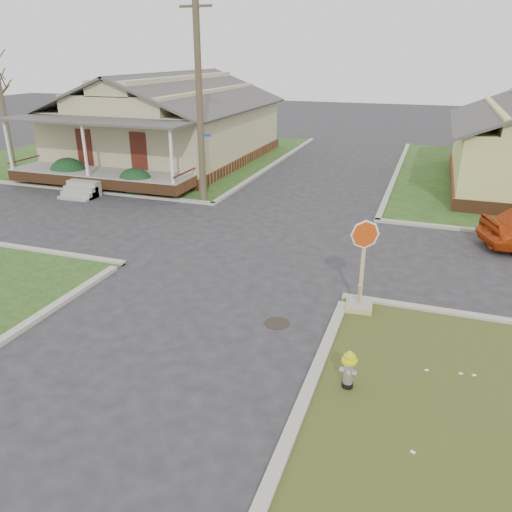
% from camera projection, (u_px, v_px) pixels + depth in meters
% --- Properties ---
extents(ground, '(120.00, 120.00, 0.00)m').
position_uv_depth(ground, '(206.00, 301.00, 13.62)').
color(ground, '#28272A').
rests_on(ground, ground).
extents(verge_far_left, '(19.00, 19.00, 0.05)m').
position_uv_depth(verge_far_left, '(142.00, 154.00, 33.33)').
color(verge_far_left, '#224619').
rests_on(verge_far_left, ground).
extents(curbs, '(80.00, 40.00, 0.12)m').
position_uv_depth(curbs, '(264.00, 241.00, 17.99)').
color(curbs, '#A9A698').
rests_on(curbs, ground).
extents(manhole, '(0.64, 0.64, 0.01)m').
position_uv_depth(manhole, '(277.00, 323.00, 12.51)').
color(manhole, black).
rests_on(manhole, ground).
extents(corner_house, '(10.10, 15.50, 5.30)m').
position_uv_depth(corner_house, '(170.00, 124.00, 30.40)').
color(corner_house, brown).
rests_on(corner_house, ground).
extents(utility_pole, '(1.80, 0.28, 9.00)m').
position_uv_depth(utility_pole, '(199.00, 95.00, 20.92)').
color(utility_pole, '#443C27').
rests_on(utility_pole, ground).
extents(tree_far_left, '(0.22, 0.22, 4.90)m').
position_uv_depth(tree_far_left, '(7.00, 124.00, 28.69)').
color(tree_far_left, '#443C27').
rests_on(tree_far_left, verge_far_left).
extents(fire_hydrant, '(0.31, 0.31, 0.83)m').
position_uv_depth(fire_hydrant, '(349.00, 368.00, 9.88)').
color(fire_hydrant, black).
rests_on(fire_hydrant, ground).
extents(stop_sign, '(0.70, 0.68, 2.46)m').
position_uv_depth(stop_sign, '(360.00, 290.00, 12.92)').
color(stop_sign, tan).
rests_on(stop_sign, ground).
extents(hedge_left, '(1.65, 1.35, 1.26)m').
position_uv_depth(hedge_left, '(68.00, 172.00, 25.25)').
color(hedge_left, '#153A1D').
rests_on(hedge_left, verge_far_left).
extents(hedge_right, '(1.55, 1.27, 1.18)m').
position_uv_depth(hedge_right, '(135.00, 181.00, 23.61)').
color(hedge_right, '#153A1D').
rests_on(hedge_right, verge_far_left).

